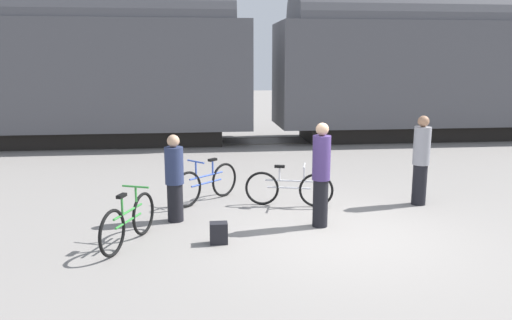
{
  "coord_description": "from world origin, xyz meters",
  "views": [
    {
      "loc": [
        -2.28,
        -7.65,
        2.84
      ],
      "look_at": [
        -1.29,
        0.98,
        1.1
      ],
      "focal_mm": 35.0,
      "sensor_mm": 36.0,
      "label": 1
    }
  ],
  "objects_px": {
    "bicycle_green": "(129,221)",
    "person_in_grey": "(421,160)",
    "bicycle_silver": "(289,188)",
    "person_in_purple": "(321,174)",
    "person_in_navy": "(174,178)",
    "freight_train": "(264,58)",
    "backpack": "(219,233)",
    "bicycle_blue": "(207,183)"
  },
  "relations": [
    {
      "from": "freight_train",
      "to": "person_in_purple",
      "type": "distance_m",
      "value": 9.59
    },
    {
      "from": "person_in_navy",
      "to": "backpack",
      "type": "distance_m",
      "value": 1.54
    },
    {
      "from": "bicycle_silver",
      "to": "backpack",
      "type": "height_order",
      "value": "bicycle_silver"
    },
    {
      "from": "bicycle_green",
      "to": "bicycle_silver",
      "type": "bearing_deg",
      "value": 32.19
    },
    {
      "from": "freight_train",
      "to": "bicycle_green",
      "type": "relative_size",
      "value": 33.86
    },
    {
      "from": "bicycle_green",
      "to": "person_in_navy",
      "type": "bearing_deg",
      "value": 58.8
    },
    {
      "from": "bicycle_blue",
      "to": "person_in_navy",
      "type": "relative_size",
      "value": 0.84
    },
    {
      "from": "person_in_grey",
      "to": "person_in_navy",
      "type": "bearing_deg",
      "value": -14.75
    },
    {
      "from": "freight_train",
      "to": "person_in_navy",
      "type": "xyz_separation_m",
      "value": [
        -2.73,
        -8.8,
        -2.12
      ]
    },
    {
      "from": "bicycle_silver",
      "to": "person_in_navy",
      "type": "bearing_deg",
      "value": -162.41
    },
    {
      "from": "freight_train",
      "to": "backpack",
      "type": "height_order",
      "value": "freight_train"
    },
    {
      "from": "person_in_grey",
      "to": "backpack",
      "type": "relative_size",
      "value": 5.25
    },
    {
      "from": "bicycle_blue",
      "to": "person_in_purple",
      "type": "height_order",
      "value": "person_in_purple"
    },
    {
      "from": "person_in_navy",
      "to": "person_in_grey",
      "type": "height_order",
      "value": "person_in_grey"
    },
    {
      "from": "bicycle_green",
      "to": "backpack",
      "type": "distance_m",
      "value": 1.41
    },
    {
      "from": "bicycle_green",
      "to": "person_in_purple",
      "type": "bearing_deg",
      "value": 9.33
    },
    {
      "from": "bicycle_blue",
      "to": "bicycle_silver",
      "type": "relative_size",
      "value": 0.77
    },
    {
      "from": "bicycle_green",
      "to": "person_in_grey",
      "type": "xyz_separation_m",
      "value": [
        5.47,
        1.62,
        0.53
      ]
    },
    {
      "from": "freight_train",
      "to": "person_in_purple",
      "type": "bearing_deg",
      "value": -91.38
    },
    {
      "from": "freight_train",
      "to": "person_in_grey",
      "type": "distance_m",
      "value": 8.77
    },
    {
      "from": "bicycle_silver",
      "to": "person_in_purple",
      "type": "xyz_separation_m",
      "value": [
        0.32,
        -1.28,
        0.56
      ]
    },
    {
      "from": "freight_train",
      "to": "person_in_navy",
      "type": "distance_m",
      "value": 9.46
    },
    {
      "from": "person_in_grey",
      "to": "backpack",
      "type": "xyz_separation_m",
      "value": [
        -4.07,
        -1.72,
        -0.73
      ]
    },
    {
      "from": "person_in_grey",
      "to": "bicycle_silver",
      "type": "bearing_deg",
      "value": -24.85
    },
    {
      "from": "person_in_navy",
      "to": "person_in_grey",
      "type": "distance_m",
      "value": 4.82
    },
    {
      "from": "bicycle_silver",
      "to": "person_in_grey",
      "type": "height_order",
      "value": "person_in_grey"
    },
    {
      "from": "person_in_navy",
      "to": "person_in_purple",
      "type": "relative_size",
      "value": 0.86
    },
    {
      "from": "backpack",
      "to": "person_in_purple",
      "type": "bearing_deg",
      "value": 19.42
    },
    {
      "from": "bicycle_green",
      "to": "backpack",
      "type": "bearing_deg",
      "value": -4.4
    },
    {
      "from": "freight_train",
      "to": "bicycle_blue",
      "type": "bearing_deg",
      "value": -105.81
    },
    {
      "from": "person_in_purple",
      "to": "freight_train",
      "type": "bearing_deg",
      "value": -158.54
    },
    {
      "from": "bicycle_blue",
      "to": "person_in_grey",
      "type": "relative_size",
      "value": 0.73
    },
    {
      "from": "bicycle_green",
      "to": "person_in_navy",
      "type": "relative_size",
      "value": 1.01
    },
    {
      "from": "bicycle_green",
      "to": "person_in_purple",
      "type": "relative_size",
      "value": 0.88
    },
    {
      "from": "bicycle_blue",
      "to": "backpack",
      "type": "bearing_deg",
      "value": -86.58
    },
    {
      "from": "bicycle_green",
      "to": "backpack",
      "type": "xyz_separation_m",
      "value": [
        1.39,
        -0.11,
        -0.21
      ]
    },
    {
      "from": "freight_train",
      "to": "backpack",
      "type": "distance_m",
      "value": 10.57
    },
    {
      "from": "freight_train",
      "to": "person_in_navy",
      "type": "height_order",
      "value": "freight_train"
    },
    {
      "from": "bicycle_blue",
      "to": "bicycle_silver",
      "type": "bearing_deg",
      "value": -17.22
    },
    {
      "from": "bicycle_green",
      "to": "bicycle_silver",
      "type": "distance_m",
      "value": 3.38
    },
    {
      "from": "freight_train",
      "to": "bicycle_blue",
      "type": "relative_size",
      "value": 41.06
    },
    {
      "from": "person_in_purple",
      "to": "person_in_grey",
      "type": "height_order",
      "value": "person_in_purple"
    }
  ]
}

